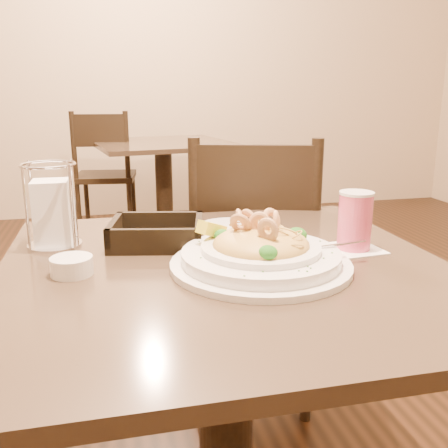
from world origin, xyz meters
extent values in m
cylinder|color=black|center=(0.00, 0.00, 0.36)|extent=(0.12, 0.12, 0.66)
cube|color=#4B3B2A|center=(0.00, 0.00, 0.70)|extent=(0.90, 0.90, 0.03)
cylinder|color=black|center=(0.15, 2.56, 0.01)|extent=(0.52, 0.52, 0.03)
cylinder|color=black|center=(0.15, 2.56, 0.36)|extent=(0.12, 0.12, 0.66)
cube|color=#4B3B2A|center=(0.15, 2.56, 0.70)|extent=(1.04, 1.04, 0.03)
cube|color=black|center=(0.25, 0.64, 0.45)|extent=(0.52, 0.52, 0.04)
cylinder|color=black|center=(0.47, 0.76, 0.21)|extent=(0.04, 0.04, 0.43)
cylinder|color=black|center=(0.13, 0.86, 0.21)|extent=(0.04, 0.04, 0.43)
cylinder|color=black|center=(0.37, 0.41, 0.21)|extent=(0.04, 0.04, 0.43)
cylinder|color=black|center=(0.02, 0.52, 0.21)|extent=(0.04, 0.04, 0.43)
cylinder|color=black|center=(0.37, 0.41, 0.70)|extent=(0.04, 0.04, 0.46)
cylinder|color=black|center=(0.02, 0.52, 0.70)|extent=(0.04, 0.04, 0.46)
cube|color=black|center=(0.20, 0.47, 0.80)|extent=(0.35, 0.13, 0.22)
cube|color=black|center=(-0.25, 2.82, 0.45)|extent=(0.47, 0.47, 0.04)
cylinder|color=black|center=(-0.05, 2.98, 0.21)|extent=(0.04, 0.04, 0.43)
cylinder|color=black|center=(-0.41, 3.02, 0.21)|extent=(0.04, 0.04, 0.43)
cylinder|color=black|center=(-0.10, 2.62, 0.21)|extent=(0.04, 0.04, 0.43)
cylinder|color=black|center=(-0.45, 2.66, 0.21)|extent=(0.04, 0.04, 0.43)
cylinder|color=black|center=(-0.10, 2.62, 0.70)|extent=(0.04, 0.04, 0.46)
cylinder|color=black|center=(-0.45, 2.66, 0.70)|extent=(0.04, 0.04, 0.46)
cube|color=black|center=(-0.27, 2.64, 0.80)|extent=(0.36, 0.07, 0.22)
cylinder|color=white|center=(0.06, -0.04, 0.73)|extent=(0.36, 0.36, 0.01)
cylinder|color=white|center=(0.06, -0.04, 0.74)|extent=(0.32, 0.32, 0.02)
cylinder|color=white|center=(0.06, -0.04, 0.76)|extent=(0.24, 0.24, 0.01)
ellipsoid|color=#BE9945|center=(0.06, -0.04, 0.77)|extent=(0.19, 0.19, 0.07)
cube|color=yellow|center=(-0.02, 0.04, 0.78)|extent=(0.07, 0.06, 0.04)
cube|color=silver|center=(0.21, -0.05, 0.76)|extent=(0.14, 0.01, 0.01)
cube|color=silver|center=(0.14, -0.05, 0.76)|extent=(0.03, 0.02, 0.00)
torus|color=#BE9945|center=(0.11, -0.09, 0.78)|extent=(0.06, 0.05, 0.03)
torus|color=#BE9945|center=(0.11, -0.06, 0.80)|extent=(0.05, 0.06, 0.02)
torus|color=#BE9945|center=(0.10, 0.01, 0.79)|extent=(0.06, 0.06, 0.01)
torus|color=#BE9945|center=(0.06, 0.02, 0.79)|extent=(0.03, 0.03, 0.02)
torus|color=#BE9945|center=(0.03, 0.02, 0.80)|extent=(0.04, 0.03, 0.02)
torus|color=#BE9945|center=(0.05, -0.04, 0.79)|extent=(0.06, 0.07, 0.03)
torus|color=#BE9945|center=(0.07, -0.04, 0.79)|extent=(0.03, 0.03, 0.02)
torus|color=#BE9945|center=(0.06, -0.02, 0.78)|extent=(0.05, 0.05, 0.01)
torus|color=#BE9945|center=(0.12, -0.07, 0.79)|extent=(0.05, 0.05, 0.02)
torus|color=#BE9945|center=(0.10, -0.08, 0.77)|extent=(0.05, 0.05, 0.04)
torus|color=#BE9945|center=(0.08, -0.05, 0.80)|extent=(0.04, 0.04, 0.03)
torus|color=#BE9945|center=(0.06, 0.01, 0.80)|extent=(0.05, 0.05, 0.01)
torus|color=#BE9945|center=(0.06, -0.04, 0.78)|extent=(0.04, 0.05, 0.02)
torus|color=#BE9945|center=(0.07, -0.03, 0.79)|extent=(0.06, 0.06, 0.03)
torus|color=#BE9945|center=(0.09, -0.04, 0.78)|extent=(0.05, 0.05, 0.02)
torus|color=#BE9945|center=(0.07, -0.04, 0.78)|extent=(0.06, 0.06, 0.03)
torus|color=#BE9945|center=(0.09, -0.05, 0.80)|extent=(0.06, 0.07, 0.03)
torus|color=#BE9945|center=(0.08, -0.04, 0.79)|extent=(0.06, 0.06, 0.02)
torus|color=tan|center=(0.06, -0.09, 0.81)|extent=(0.04, 0.04, 0.04)
torus|color=tan|center=(0.06, -0.04, 0.81)|extent=(0.05, 0.03, 0.04)
torus|color=tan|center=(0.05, 0.00, 0.81)|extent=(0.05, 0.05, 0.05)
torus|color=tan|center=(0.09, -0.01, 0.81)|extent=(0.05, 0.04, 0.05)
torus|color=tan|center=(0.03, 0.00, 0.81)|extent=(0.04, 0.05, 0.05)
torus|color=tan|center=(0.02, -0.03, 0.81)|extent=(0.05, 0.05, 0.05)
torus|color=tan|center=(0.09, -0.04, 0.81)|extent=(0.03, 0.05, 0.04)
ellipsoid|color=#195713|center=(0.14, -0.02, 0.78)|extent=(0.04, 0.04, 0.03)
ellipsoid|color=#195713|center=(-0.01, 0.01, 0.78)|extent=(0.03, 0.03, 0.03)
ellipsoid|color=#195713|center=(0.05, -0.12, 0.78)|extent=(0.04, 0.04, 0.03)
cube|color=#266619|center=(0.00, 0.09, 0.76)|extent=(0.00, 0.00, 0.00)
cube|color=#266619|center=(0.00, 0.09, 0.76)|extent=(0.00, 0.00, 0.00)
cube|color=#266619|center=(0.16, 0.04, 0.76)|extent=(0.00, 0.00, 0.00)
cube|color=#266619|center=(0.18, -0.03, 0.76)|extent=(0.00, 0.00, 0.00)
cube|color=#266619|center=(-0.06, -0.05, 0.76)|extent=(0.00, 0.00, 0.00)
cube|color=#266619|center=(0.11, -0.17, 0.76)|extent=(0.00, 0.00, 0.00)
cube|color=#266619|center=(-0.05, 0.05, 0.76)|extent=(0.00, 0.00, 0.00)
cube|color=#266619|center=(0.12, -0.15, 0.76)|extent=(0.00, 0.00, 0.00)
cube|color=#266619|center=(0.16, 0.04, 0.76)|extent=(0.00, 0.00, 0.00)
cube|color=#266619|center=(0.18, 0.00, 0.76)|extent=(0.00, 0.00, 0.00)
cube|color=#266619|center=(0.16, -0.11, 0.76)|extent=(0.00, 0.00, 0.00)
cube|color=#266619|center=(0.20, 0.00, 0.76)|extent=(0.00, 0.00, 0.00)
cube|color=#266619|center=(0.12, -0.14, 0.76)|extent=(0.00, 0.00, 0.00)
cube|color=#266619|center=(0.19, -0.08, 0.76)|extent=(0.00, 0.00, 0.00)
cube|color=#266619|center=(-0.01, -0.16, 0.76)|extent=(0.00, 0.00, 0.00)
cube|color=#266619|center=(0.15, 0.05, 0.76)|extent=(0.00, 0.00, 0.00)
cube|color=#266619|center=(0.09, -0.16, 0.76)|extent=(0.00, 0.00, 0.00)
cube|color=#266619|center=(0.03, -0.15, 0.76)|extent=(0.00, 0.00, 0.00)
cube|color=white|center=(0.30, 0.03, 0.72)|extent=(0.13, 0.13, 0.00)
cylinder|color=#DB4D74|center=(0.30, 0.03, 0.78)|extent=(0.07, 0.07, 0.12)
cylinder|color=white|center=(0.30, 0.03, 0.85)|extent=(0.07, 0.07, 0.01)
cube|color=black|center=(-0.12, 0.17, 0.73)|extent=(0.24, 0.21, 0.02)
cube|color=black|center=(-0.03, 0.15, 0.76)|extent=(0.05, 0.17, 0.04)
cube|color=black|center=(-0.22, 0.19, 0.76)|extent=(0.05, 0.17, 0.04)
cube|color=black|center=(-0.11, 0.25, 0.76)|extent=(0.21, 0.05, 0.04)
cube|color=black|center=(-0.14, 0.10, 0.76)|extent=(0.21, 0.05, 0.04)
cylinder|color=silver|center=(-0.35, 0.21, 0.72)|extent=(0.12, 0.12, 0.01)
torus|color=silver|center=(-0.35, 0.21, 0.91)|extent=(0.12, 0.12, 0.01)
cube|color=white|center=(-0.35, 0.21, 0.80)|extent=(0.10, 0.10, 0.14)
cylinder|color=silver|center=(-0.40, 0.16, 0.82)|extent=(0.01, 0.01, 0.19)
cylinder|color=silver|center=(-0.30, 0.16, 0.82)|extent=(0.01, 0.01, 0.19)
cylinder|color=silver|center=(-0.40, 0.26, 0.82)|extent=(0.01, 0.01, 0.19)
cylinder|color=silver|center=(-0.30, 0.26, 0.82)|extent=(0.01, 0.01, 0.19)
cylinder|color=white|center=(0.07, 0.26, 0.72)|extent=(0.19, 0.19, 0.01)
cylinder|color=white|center=(-0.30, 0.01, 0.74)|extent=(0.11, 0.11, 0.04)
camera|label=1|loc=(-0.22, -0.93, 1.06)|focal=40.00mm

